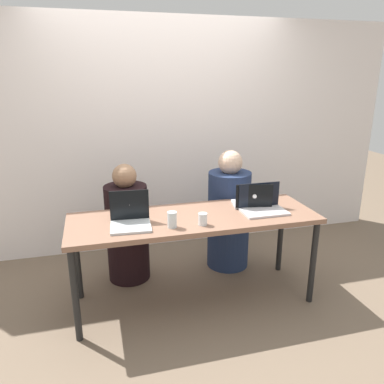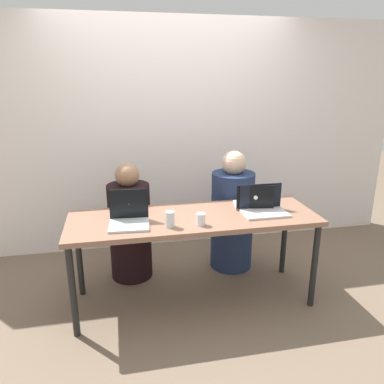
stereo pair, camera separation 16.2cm
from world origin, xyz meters
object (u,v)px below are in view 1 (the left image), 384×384
person_on_right (229,216)px  laptop_back_right (252,201)px  person_on_left (127,229)px  water_glass_left (172,221)px  laptop_front_right (262,206)px  water_glass_center (203,220)px  laptop_front_left (130,219)px

person_on_right → laptop_back_right: bearing=99.1°
laptop_back_right → person_on_right: bearing=-73.1°
person_on_left → water_glass_left: bearing=104.9°
person_on_right → laptop_front_right: person_on_right is taller
laptop_front_right → water_glass_left: laptop_front_right is taller
laptop_back_right → water_glass_center: laptop_back_right is taller
water_glass_center → water_glass_left: 0.23m
water_glass_left → laptop_front_right: bearing=10.1°
laptop_front_left → laptop_back_right: 1.06m
person_on_left → water_glass_center: size_ratio=12.01×
laptop_front_right → laptop_back_right: 0.14m
water_glass_left → laptop_back_right: bearing=20.1°
laptop_front_left → water_glass_center: (0.52, -0.13, -0.01)m
laptop_back_right → water_glass_center: 0.59m
laptop_front_right → laptop_back_right: bearing=103.7°
water_glass_left → laptop_front_left: bearing=158.2°
laptop_back_right → water_glass_left: bearing=30.9°
person_on_right → water_glass_center: person_on_right is taller
laptop_back_right → water_glass_left: (-0.75, -0.28, 0.00)m
laptop_front_right → laptop_back_right: (-0.03, 0.14, -0.00)m
person_on_left → laptop_front_right: bearing=145.7°
laptop_back_right → water_glass_center: (-0.52, -0.29, -0.01)m
person_on_right → laptop_front_left: person_on_right is taller
person_on_left → water_glass_center: 0.92m
person_on_right → laptop_front_right: (0.08, -0.56, 0.29)m
person_on_right → water_glass_left: bearing=47.5°
laptop_front_left → laptop_back_right: laptop_front_left is taller
person_on_left → water_glass_center: bearing=118.9°
person_on_left → water_glass_center: (0.50, -0.71, 0.31)m
laptop_front_left → water_glass_left: 0.31m
person_on_right → laptop_front_right: 0.63m
person_on_right → person_on_left: bearing=3.0°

